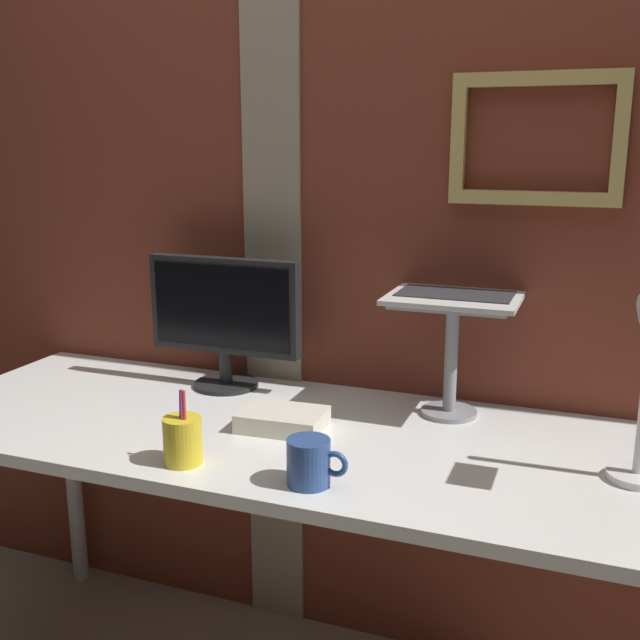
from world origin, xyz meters
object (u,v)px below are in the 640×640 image
(monitor, at_px, (224,313))
(laptop, at_px, (460,275))
(pen_cup, at_px, (183,440))
(coffee_mug, at_px, (310,462))

(monitor, xyz_separation_m, laptop, (0.63, 0.07, 0.14))
(pen_cup, bearing_deg, monitor, 107.58)
(monitor, xyz_separation_m, coffee_mug, (0.45, -0.49, -0.16))
(laptop, xyz_separation_m, pen_cup, (-0.47, -0.56, -0.29))
(pen_cup, height_order, coffee_mug, pen_cup)
(laptop, bearing_deg, pen_cup, -130.27)
(monitor, distance_m, pen_cup, 0.54)
(laptop, distance_m, coffee_mug, 0.66)
(pen_cup, distance_m, coffee_mug, 0.29)
(laptop, height_order, pen_cup, laptop)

